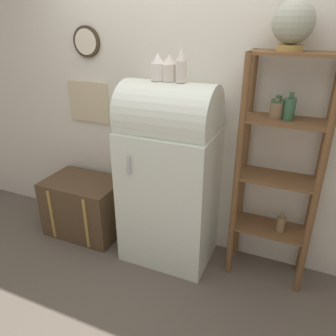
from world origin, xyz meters
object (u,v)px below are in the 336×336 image
at_px(refrigerator, 169,175).
at_px(vase_left, 158,68).
at_px(suitcase_trunk, 85,206).
at_px(vase_right, 181,67).
at_px(globe, 293,23).
at_px(vase_center, 169,69).

xyz_separation_m(refrigerator, vase_left, (-0.09, -0.00, 0.87)).
bearing_deg(suitcase_trunk, vase_right, -0.07).
bearing_deg(refrigerator, vase_right, -7.03).
bearing_deg(vase_right, globe, 9.55).
distance_m(vase_left, vase_center, 0.09).
bearing_deg(vase_right, vase_center, 166.68).
bearing_deg(vase_center, globe, 6.63).
relative_size(refrigerator, vase_center, 8.50).
height_order(refrigerator, vase_right, vase_right).
bearing_deg(vase_right, refrigerator, 172.97).
bearing_deg(vase_center, vase_right, -13.32).
xyz_separation_m(refrigerator, globe, (0.81, 0.11, 1.17)).
bearing_deg(vase_right, suitcase_trunk, 179.93).
xyz_separation_m(globe, vase_center, (-0.81, -0.09, -0.31)).
height_order(suitcase_trunk, vase_center, vase_center).
bearing_deg(refrigerator, suitcase_trunk, -179.32).
distance_m(suitcase_trunk, vase_left, 1.62).
bearing_deg(suitcase_trunk, vase_left, 0.43).
bearing_deg(vase_center, refrigerator, -63.85).
relative_size(suitcase_trunk, vase_left, 3.76).
relative_size(suitcase_trunk, vase_center, 3.93).
relative_size(suitcase_trunk, globe, 2.38).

